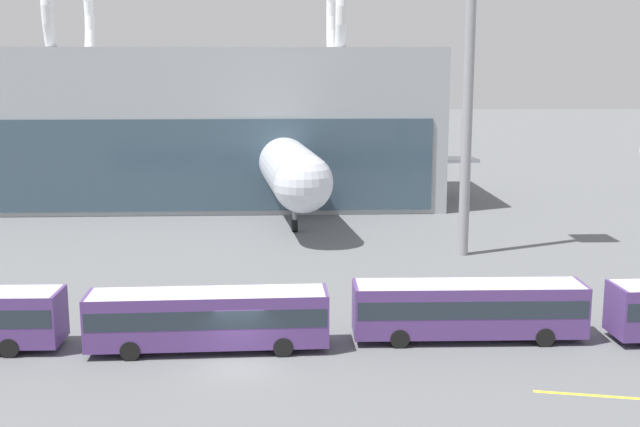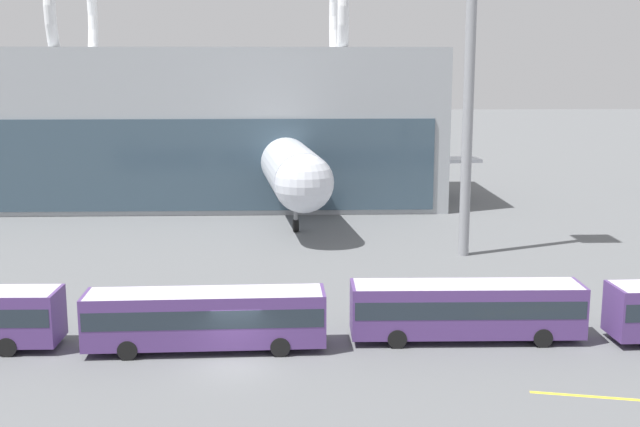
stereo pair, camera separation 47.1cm
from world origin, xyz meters
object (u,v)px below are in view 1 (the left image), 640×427
(airliner_at_gate_far, at_px, (278,156))
(shuttle_bus_1, at_px, (208,316))
(floodlight_mast, at_px, (470,26))
(shuttle_bus_2, at_px, (468,306))

(airliner_at_gate_far, relative_size, shuttle_bus_1, 3.50)
(floodlight_mast, bearing_deg, shuttle_bus_1, -131.17)
(airliner_at_gate_far, distance_m, shuttle_bus_1, 42.93)
(airliner_at_gate_far, bearing_deg, shuttle_bus_1, -10.67)
(airliner_at_gate_far, xyz_separation_m, shuttle_bus_1, (-3.28, -42.68, -3.27))
(shuttle_bus_2, distance_m, floodlight_mast, 24.77)
(airliner_at_gate_far, bearing_deg, shuttle_bus_2, 7.64)
(floodlight_mast, bearing_deg, airliner_at_gate_far, 122.27)
(shuttle_bus_1, distance_m, shuttle_bus_2, 13.63)
(airliner_at_gate_far, distance_m, shuttle_bus_2, 43.04)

